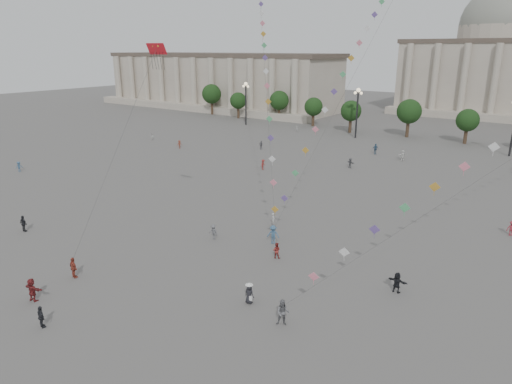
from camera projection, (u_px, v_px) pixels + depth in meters
The scene contains 29 objects.
ground at pixel (166, 288), 37.12m from camera, with size 360.00×360.00×0.00m, color #53504E.
hall_west at pixel (217, 81), 149.06m from camera, with size 84.00×26.22×17.20m.
hall_central at pixel (492, 64), 132.46m from camera, with size 48.30×34.30×35.50m.
tree_row at pixel (439, 114), 95.63m from camera, with size 137.12×5.12×8.00m.
lamp_post_far_west at pixel (246, 96), 114.12m from camera, with size 2.00×0.90×10.65m.
lamp_post_mid_west at pixel (358, 104), 97.29m from camera, with size 2.00×0.90×10.65m.
person_crowd_0 at pixel (375, 149), 83.89m from camera, with size 1.14×0.48×1.95m, color #2F4D6A.
person_crowd_1 at pixel (153, 136), 96.96m from camera, with size 0.72×0.56×1.48m, color silver.
person_crowd_2 at pixel (179, 144), 88.66m from camera, with size 1.04×0.60×1.61m, color brown.
person_crowd_3 at pixel (397, 282), 36.30m from camera, with size 1.59×0.51×1.72m, color black.
person_crowd_4 at pixel (402, 155), 79.10m from camera, with size 1.71×0.54×1.84m, color white.
person_crowd_5 at pixel (19, 167), 72.00m from camera, with size 1.05×0.60×1.63m, color #395C80.
person_crowd_6 at pixel (213, 232), 46.47m from camera, with size 1.03×0.59×1.60m, color #5B5C5F.
person_crowd_8 at pixel (512, 228), 47.33m from camera, with size 1.04×0.60×1.62m, color maroon.
person_crowd_10 at pixel (297, 129), 105.42m from camera, with size 0.56×0.37×1.53m, color #AFAFAB.
person_crowd_12 at pixel (350, 163), 74.23m from camera, with size 1.52×0.48×1.64m, color #5C5D61.
person_crowd_13 at pixel (273, 220), 49.90m from camera, with size 0.55×0.36×1.51m, color #B8B7B3.
person_crowd_16 at pixel (261, 145), 88.00m from camera, with size 0.99×0.41×1.69m, color slate.
person_crowd_17 at pixel (263, 165), 73.16m from camera, with size 1.08×0.62×1.67m, color maroon.
tourist_0 at pixel (74, 268), 38.56m from camera, with size 1.09×0.46×1.87m, color #973829.
tourist_1 at pixel (41, 317), 31.68m from camera, with size 0.97×0.41×1.66m, color #222327.
tourist_2 at pixel (32, 290), 35.03m from camera, with size 1.75×0.56×1.88m, color maroon.
tourist_4 at pixel (24, 224), 48.35m from camera, with size 1.05×0.44×1.79m, color black.
kite_flyer_0 at pixel (276, 250), 42.27m from camera, with size 0.74×0.58×1.52m, color maroon.
kite_flyer_1 at pixel (273, 234), 45.40m from camera, with size 1.24×0.71×1.92m, color #395D80.
kite_flyer_2 at pixel (283, 313), 31.96m from camera, with size 0.94×0.73×1.93m, color #5D5E62.
hat_person at pixel (249, 293), 34.72m from camera, with size 0.79×0.60×1.69m.
dragon_kite at pixel (156, 58), 42.74m from camera, with size 2.22×6.11×20.59m.
kite_train_west at pixel (263, 28), 62.85m from camera, with size 32.63×40.93×64.69m.
Camera 1 is at (25.39, -22.38, 18.67)m, focal length 32.00 mm.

